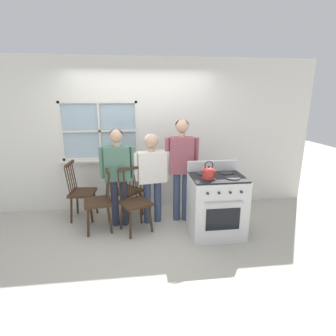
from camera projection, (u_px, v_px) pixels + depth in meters
The scene contains 12 objects.
ground_plane at pixel (146, 244), 3.76m from camera, with size 16.00×16.00×0.00m, color #B2AD9E.
wall_back at pixel (144, 136), 4.74m from camera, with size 6.40×0.16×2.70m.
chair_by_window at pixel (99, 202), 4.04m from camera, with size 0.47×0.48×1.00m.
chair_near_wall at pixel (135, 203), 4.02m from camera, with size 0.55×0.54×1.00m.
chair_center_cluster at pixel (81, 193), 4.43m from camera, with size 0.44×0.45×1.00m.
chair_near_stove at pixel (128, 190), 4.54m from camera, with size 0.58×0.58×1.00m.
person_elderly_left at pixel (118, 169), 4.07m from camera, with size 0.54×0.22×1.57m.
person_teen_center at pixel (152, 169), 4.18m from camera, with size 0.61×0.28×1.48m.
person_adult_right at pixel (182, 161), 4.23m from camera, with size 0.54×0.25×1.70m.
stove at pixel (216, 205), 3.92m from camera, with size 0.78×0.68×1.08m.
kettle at pixel (209, 172), 3.62m from camera, with size 0.21×0.17×0.25m.
potted_plant at pixel (116, 155), 4.68m from camera, with size 0.11×0.11×0.26m.
Camera 1 is at (-0.10, -3.35, 2.05)m, focal length 28.00 mm.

